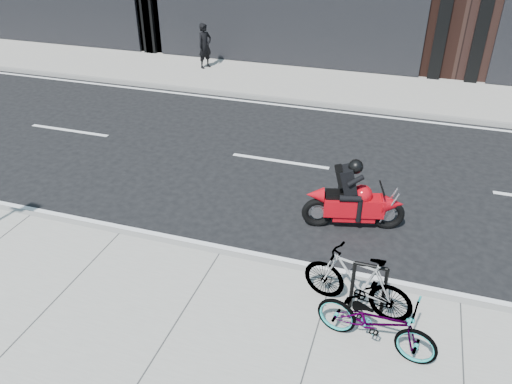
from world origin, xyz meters
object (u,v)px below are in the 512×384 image
(bicycle_front, at_px, (376,321))
(bike_rack, at_px, (369,284))
(motorcycle, at_px, (359,201))
(bicycle_rear, at_px, (357,282))
(pedestrian, at_px, (205,46))

(bicycle_front, bearing_deg, bike_rack, 28.01)
(bicycle_front, bearing_deg, motorcycle, 24.28)
(bike_rack, height_order, bicycle_rear, bicycle_rear)
(bicycle_front, height_order, bicycle_rear, bicycle_rear)
(pedestrian, bearing_deg, bicycle_rear, -120.79)
(bike_rack, xyz_separation_m, bicycle_front, (0.19, -0.66, -0.07))
(bicycle_front, bearing_deg, bicycle_rear, 40.32)
(bicycle_rear, bearing_deg, motorcycle, -160.15)
(bike_rack, distance_m, motorcycle, 2.41)
(pedestrian, bearing_deg, bicycle_front, -121.05)
(bike_rack, bearing_deg, bicycle_rear, 180.00)
(bicycle_front, height_order, motorcycle, motorcycle)
(bike_rack, bearing_deg, bicycle_front, -74.05)
(motorcycle, bearing_deg, bicycle_rear, -97.19)
(bike_rack, xyz_separation_m, bicycle_rear, (-0.17, 0.00, -0.00))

